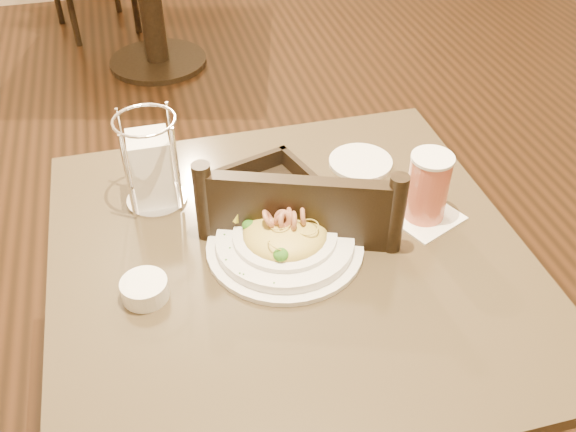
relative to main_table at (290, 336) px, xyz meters
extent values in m
cylinder|color=black|center=(0.00, 0.00, -0.14)|extent=(0.12, 0.12, 0.70)
cube|color=#493D29|center=(0.00, 0.00, 0.23)|extent=(0.90, 0.90, 0.03)
cylinder|color=black|center=(-0.10, 2.43, -0.50)|extent=(0.52, 0.52, 0.03)
cube|color=black|center=(0.09, 0.20, -0.07)|extent=(0.54, 0.54, 0.04)
cylinder|color=black|center=(0.32, 0.31, -0.30)|extent=(0.04, 0.04, 0.43)
cylinder|color=black|center=(-0.02, 0.43, -0.30)|extent=(0.04, 0.04, 0.43)
cylinder|color=black|center=(0.19, -0.03, -0.30)|extent=(0.04, 0.04, 0.43)
cylinder|color=black|center=(-0.14, 0.10, -0.30)|extent=(0.04, 0.04, 0.43)
cylinder|color=black|center=(0.19, -0.03, 0.18)|extent=(0.04, 0.04, 0.46)
cylinder|color=black|center=(-0.14, 0.10, 0.18)|extent=(0.04, 0.04, 0.46)
cube|color=black|center=(0.02, 0.03, 0.28)|extent=(0.35, 0.15, 0.22)
cylinder|color=black|center=(-0.52, 2.78, -0.30)|extent=(0.04, 0.04, 0.43)
cylinder|color=white|center=(-0.01, 0.02, 0.25)|extent=(0.30, 0.30, 0.01)
cylinder|color=white|center=(-0.01, 0.02, 0.26)|extent=(0.27, 0.27, 0.02)
cylinder|color=white|center=(-0.01, 0.02, 0.28)|extent=(0.20, 0.20, 0.01)
ellipsoid|color=gold|center=(-0.01, 0.02, 0.28)|extent=(0.16, 0.16, 0.06)
cube|color=yellow|center=(-0.08, 0.08, 0.30)|extent=(0.06, 0.05, 0.04)
cube|color=silver|center=(0.12, 0.01, 0.28)|extent=(0.11, 0.04, 0.01)
cube|color=silver|center=(0.06, 0.01, 0.28)|extent=(0.03, 0.02, 0.00)
torus|color=gold|center=(-0.03, 0.04, 0.30)|extent=(0.05, 0.05, 0.02)
torus|color=gold|center=(0.03, -0.01, 0.31)|extent=(0.05, 0.05, 0.01)
torus|color=gold|center=(-0.02, 0.01, 0.30)|extent=(0.04, 0.04, 0.02)
torus|color=gold|center=(-0.06, 0.03, 0.29)|extent=(0.05, 0.05, 0.02)
torus|color=gold|center=(0.00, 0.07, 0.30)|extent=(0.03, 0.03, 0.02)
torus|color=gold|center=(-0.02, 0.01, 0.31)|extent=(0.04, 0.04, 0.02)
torus|color=gold|center=(0.02, 0.06, 0.31)|extent=(0.05, 0.06, 0.02)
torus|color=gold|center=(-0.04, -0.03, 0.30)|extent=(0.03, 0.04, 0.03)
torus|color=gold|center=(0.05, 0.02, 0.31)|extent=(0.04, 0.04, 0.01)
torus|color=gold|center=(-0.04, 0.04, 0.29)|extent=(0.05, 0.05, 0.01)
torus|color=gold|center=(0.02, 0.06, 0.30)|extent=(0.05, 0.05, 0.02)
torus|color=gold|center=(0.04, 0.05, 0.30)|extent=(0.04, 0.04, 0.02)
torus|color=gold|center=(0.02, -0.02, 0.29)|extent=(0.04, 0.04, 0.02)
torus|color=gold|center=(-0.01, -0.01, 0.29)|extent=(0.03, 0.03, 0.02)
torus|color=gold|center=(0.02, 0.02, 0.31)|extent=(0.03, 0.03, 0.02)
torus|color=tan|center=(0.01, 0.02, 0.32)|extent=(0.02, 0.04, 0.04)
torus|color=tan|center=(0.01, 0.05, 0.32)|extent=(0.04, 0.03, 0.04)
torus|color=tan|center=(0.03, 0.01, 0.32)|extent=(0.03, 0.04, 0.04)
torus|color=tan|center=(-0.01, 0.01, 0.32)|extent=(0.04, 0.04, 0.04)
torus|color=tan|center=(-0.04, 0.02, 0.32)|extent=(0.03, 0.04, 0.04)
torus|color=tan|center=(-0.01, 0.02, 0.32)|extent=(0.04, 0.04, 0.04)
torus|color=tan|center=(-0.01, 0.02, 0.32)|extent=(0.04, 0.04, 0.04)
torus|color=tan|center=(0.01, 0.01, 0.32)|extent=(0.02, 0.04, 0.04)
ellipsoid|color=#1F5212|center=(0.06, 0.03, 0.29)|extent=(0.03, 0.03, 0.02)
ellipsoid|color=#1F5212|center=(-0.07, 0.05, 0.29)|extent=(0.03, 0.03, 0.02)
ellipsoid|color=#1F5212|center=(-0.03, -0.05, 0.29)|extent=(0.03, 0.03, 0.02)
cube|color=#266619|center=(-0.12, 0.05, 0.27)|extent=(0.00, 0.00, 0.00)
cube|color=#266619|center=(-0.06, -0.09, 0.27)|extent=(0.00, 0.00, 0.00)
cube|color=#266619|center=(-0.11, 0.09, 0.27)|extent=(0.00, 0.00, 0.00)
cube|color=#266619|center=(-0.11, -0.06, 0.27)|extent=(0.00, 0.00, 0.00)
cube|color=#266619|center=(-0.13, -0.02, 0.27)|extent=(0.00, 0.00, 0.00)
cube|color=#266619|center=(-0.11, 0.08, 0.27)|extent=(0.00, 0.00, 0.00)
cube|color=#266619|center=(0.06, 0.10, 0.27)|extent=(0.00, 0.00, 0.00)
cube|color=#266619|center=(-0.09, 0.11, 0.27)|extent=(0.00, 0.00, 0.00)
cube|color=#266619|center=(-0.11, 0.01, 0.27)|extent=(0.00, 0.00, 0.00)
cube|color=#266619|center=(0.08, 0.10, 0.27)|extent=(0.00, 0.00, 0.00)
cube|color=#266619|center=(0.11, 0.02, 0.27)|extent=(0.00, 0.00, 0.00)
cube|color=#266619|center=(-0.07, 0.13, 0.27)|extent=(0.00, 0.00, 0.00)
cube|color=#266619|center=(-0.09, 0.11, 0.27)|extent=(0.00, 0.00, 0.00)
cube|color=#266619|center=(-0.10, -0.06, 0.27)|extent=(0.00, 0.00, 0.00)
cube|color=white|center=(0.29, 0.04, 0.24)|extent=(0.17, 0.17, 0.00)
cylinder|color=#C55E45|center=(0.29, 0.04, 0.31)|extent=(0.08, 0.08, 0.14)
cylinder|color=white|center=(0.29, 0.04, 0.38)|extent=(0.08, 0.08, 0.01)
cube|color=black|center=(0.00, 0.19, 0.25)|extent=(0.23, 0.20, 0.01)
cube|color=black|center=(0.08, 0.22, 0.27)|extent=(0.06, 0.15, 0.04)
cube|color=black|center=(-0.09, 0.16, 0.27)|extent=(0.06, 0.15, 0.04)
cube|color=black|center=(-0.03, 0.26, 0.27)|extent=(0.18, 0.07, 0.04)
cube|color=black|center=(0.02, 0.12, 0.27)|extent=(0.18, 0.07, 0.04)
cylinder|color=silver|center=(-0.23, 0.23, 0.24)|extent=(0.13, 0.13, 0.01)
torus|color=silver|center=(-0.23, 0.23, 0.44)|extent=(0.13, 0.13, 0.01)
cube|color=white|center=(-0.23, 0.23, 0.32)|extent=(0.11, 0.11, 0.15)
cylinder|color=silver|center=(-0.28, 0.18, 0.34)|extent=(0.01, 0.01, 0.20)
cylinder|color=silver|center=(-0.18, 0.18, 0.34)|extent=(0.01, 0.01, 0.20)
cylinder|color=silver|center=(-0.28, 0.28, 0.34)|extent=(0.01, 0.01, 0.20)
cylinder|color=silver|center=(-0.18, 0.28, 0.34)|extent=(0.01, 0.01, 0.20)
cylinder|color=white|center=(0.23, 0.25, 0.25)|extent=(0.19, 0.19, 0.01)
cylinder|color=white|center=(-0.28, -0.04, 0.26)|extent=(0.10, 0.10, 0.04)
camera|label=1|loc=(-0.23, -0.86, 1.08)|focal=40.00mm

